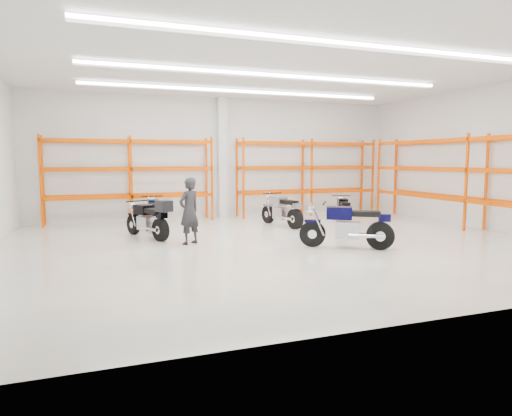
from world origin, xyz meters
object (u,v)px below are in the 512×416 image
object	(u,v)px
motorcycle_back_c	(283,211)
structural_column	(222,158)
motorcycle_back_b	(154,214)
standing_man	(189,211)
motorcycle_back_a	(150,220)
motorcycle_main	(351,227)
motorcycle_back_d	(343,211)

from	to	relation	value
motorcycle_back_c	structural_column	size ratio (longest dim) A/B	0.48
motorcycle_back_b	standing_man	world-z (taller)	standing_man
standing_man	motorcycle_back_a	bearing A→B (deg)	-85.38
motorcycle_main	structural_column	distance (m)	7.33
motorcycle_back_c	standing_man	world-z (taller)	standing_man
motorcycle_back_b	standing_man	distance (m)	2.93
motorcycle_main	motorcycle_back_c	world-z (taller)	motorcycle_main
motorcycle_back_a	structural_column	world-z (taller)	structural_column
motorcycle_main	motorcycle_back_d	distance (m)	4.23
structural_column	motorcycle_main	bearing A→B (deg)	-79.55
motorcycle_back_b	motorcycle_back_c	distance (m)	4.15
motorcycle_main	standing_man	world-z (taller)	standing_man
motorcycle_main	motorcycle_back_a	world-z (taller)	motorcycle_main
motorcycle_back_a	motorcycle_back_b	world-z (taller)	motorcycle_back_a
motorcycle_main	structural_column	bearing A→B (deg)	100.45
motorcycle_back_a	motorcycle_back_d	distance (m)	6.54
motorcycle_back_d	standing_man	bearing A→B (deg)	-162.64
motorcycle_back_b	motorcycle_back_d	world-z (taller)	motorcycle_back_b
motorcycle_back_a	motorcycle_back_b	bearing A→B (deg)	78.57
motorcycle_back_b	motorcycle_main	bearing A→B (deg)	-49.11
motorcycle_back_a	standing_man	size ratio (longest dim) A/B	1.19
motorcycle_back_b	motorcycle_back_c	world-z (taller)	motorcycle_back_c
motorcycle_main	motorcycle_back_d	bearing A→B (deg)	61.47
motorcycle_back_c	standing_man	distance (m)	4.10
motorcycle_back_a	motorcycle_back_c	world-z (taller)	motorcycle_back_a
motorcycle_back_c	motorcycle_back_d	xyz separation A→B (m)	(2.11, -0.28, -0.06)
motorcycle_back_c	motorcycle_main	bearing A→B (deg)	-88.69
motorcycle_back_d	motorcycle_main	bearing A→B (deg)	-118.53
motorcycle_main	motorcycle_back_c	distance (m)	4.00
motorcycle_back_d	motorcycle_back_a	bearing A→B (deg)	-175.02
motorcycle_back_a	motorcycle_back_d	world-z (taller)	motorcycle_back_a
motorcycle_back_b	structural_column	size ratio (longest dim) A/B	0.46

